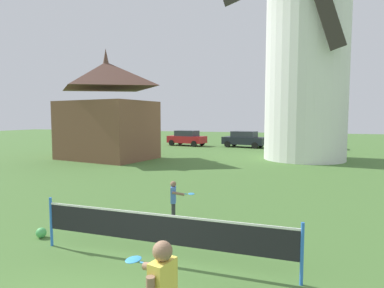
# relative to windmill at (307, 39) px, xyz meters

# --- Properties ---
(windmill) EXTENTS (10.43, 6.16, 17.11)m
(windmill) POSITION_rel_windmill_xyz_m (0.00, 0.00, 0.00)
(windmill) COLOR white
(windmill) RESTS_ON ground_plane
(tennis_net) EXTENTS (5.36, 0.06, 1.10)m
(tennis_net) POSITION_rel_windmill_xyz_m (-2.91, -17.61, -7.47)
(tennis_net) COLOR blue
(tennis_net) RESTS_ON ground_plane
(player_far) EXTENTS (0.75, 0.36, 1.12)m
(player_far) POSITION_rel_windmill_xyz_m (-3.61, -15.10, -7.52)
(player_far) COLOR #333338
(player_far) RESTS_ON ground_plane
(stray_ball) EXTENTS (0.24, 0.24, 0.24)m
(stray_ball) POSITION_rel_windmill_xyz_m (-6.16, -17.31, -8.04)
(stray_ball) COLOR #4CB259
(stray_ball) RESTS_ON ground_plane
(parked_car_red) EXTENTS (4.14, 2.47, 1.56)m
(parked_car_red) POSITION_rel_windmill_xyz_m (-11.30, 7.68, -7.35)
(parked_car_red) COLOR red
(parked_car_red) RESTS_ON ground_plane
(parked_car_black) EXTENTS (4.34, 2.52, 1.56)m
(parked_car_black) POSITION_rel_windmill_xyz_m (-5.39, 7.73, -7.35)
(parked_car_black) COLOR #1E232D
(parked_car_black) RESTS_ON ground_plane
(parked_car_cream) EXTENTS (4.17, 2.30, 1.56)m
(parked_car_cream) POSITION_rel_windmill_xyz_m (1.00, 8.77, -7.35)
(parked_car_cream) COLOR silver
(parked_car_cream) RESTS_ON ground_plane
(chapel) EXTENTS (6.99, 5.62, 7.60)m
(chapel) POSITION_rel_windmill_xyz_m (-13.06, -4.00, -4.88)
(chapel) COLOR brown
(chapel) RESTS_ON ground_plane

